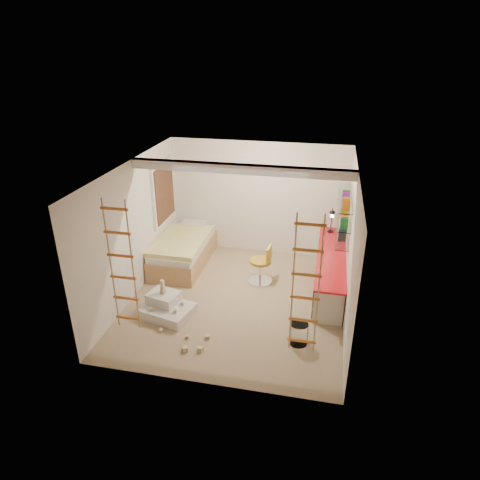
% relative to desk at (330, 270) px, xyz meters
% --- Properties ---
extents(floor, '(4.50, 4.50, 0.00)m').
position_rel_desk_xyz_m(floor, '(-1.72, -0.86, -0.40)').
color(floor, '#947C5F').
rests_on(floor, ground).
extents(ceiling_beam, '(4.00, 0.18, 0.16)m').
position_rel_desk_xyz_m(ceiling_beam, '(-1.72, -0.56, 2.12)').
color(ceiling_beam, white).
rests_on(ceiling_beam, ceiling).
extents(window_frame, '(0.06, 1.15, 1.35)m').
position_rel_desk_xyz_m(window_frame, '(-3.69, 0.64, 1.15)').
color(window_frame, white).
rests_on(window_frame, wall_left).
extents(window_blind, '(0.02, 1.00, 1.20)m').
position_rel_desk_xyz_m(window_blind, '(-3.65, 0.64, 1.15)').
color(window_blind, '#4C2D1E').
rests_on(window_blind, window_frame).
extents(rope_ladder_left, '(0.41, 0.04, 2.13)m').
position_rel_desk_xyz_m(rope_ladder_left, '(-3.07, -2.61, 1.11)').
color(rope_ladder_left, '#C25B21').
rests_on(rope_ladder_left, ceiling).
extents(rope_ladder_right, '(0.41, 0.04, 2.13)m').
position_rel_desk_xyz_m(rope_ladder_right, '(-0.37, -2.61, 1.11)').
color(rope_ladder_right, '#BD7620').
rests_on(rope_ladder_right, ceiling).
extents(waste_bin, '(0.30, 0.30, 0.38)m').
position_rel_desk_xyz_m(waste_bin, '(-0.45, -1.90, -0.21)').
color(waste_bin, white).
rests_on(waste_bin, floor).
extents(desk, '(0.56, 2.80, 0.75)m').
position_rel_desk_xyz_m(desk, '(0.00, 0.00, 0.00)').
color(desk, red).
rests_on(desk, floor).
extents(shelves, '(0.25, 1.80, 0.71)m').
position_rel_desk_xyz_m(shelves, '(0.15, 0.27, 1.10)').
color(shelves, white).
rests_on(shelves, wall_right).
extents(bed, '(1.02, 2.00, 0.69)m').
position_rel_desk_xyz_m(bed, '(-3.20, 0.36, -0.07)').
color(bed, '#AD7F51').
rests_on(bed, floor).
extents(task_lamp, '(0.14, 0.36, 0.57)m').
position_rel_desk_xyz_m(task_lamp, '(-0.05, 0.96, 0.73)').
color(task_lamp, black).
rests_on(task_lamp, desk).
extents(swivel_chair, '(0.54, 0.54, 0.84)m').
position_rel_desk_xyz_m(swivel_chair, '(-1.37, -0.09, -0.09)').
color(swivel_chair, '#B79023').
rests_on(swivel_chair, floor).
extents(play_platform, '(1.00, 0.86, 0.38)m').
position_rel_desk_xyz_m(play_platform, '(-2.87, -1.58, -0.25)').
color(play_platform, silver).
rests_on(play_platform, floor).
extents(toy_blocks, '(1.19, 1.08, 0.65)m').
position_rel_desk_xyz_m(toy_blocks, '(-2.55, -1.93, -0.19)').
color(toy_blocks, '#CCB284').
rests_on(toy_blocks, floor).
extents(books, '(0.14, 0.58, 0.92)m').
position_rel_desk_xyz_m(books, '(0.15, 0.27, 1.20)').
color(books, '#262626').
rests_on(books, shelves).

